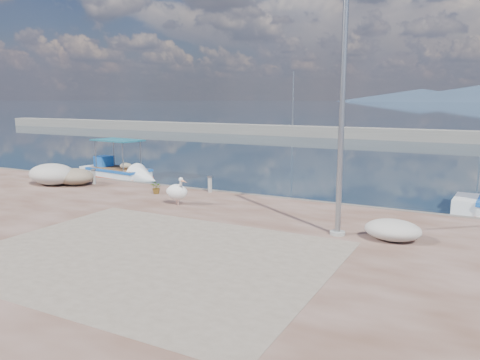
% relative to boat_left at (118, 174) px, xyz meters
% --- Properties ---
extents(ground, '(1400.00, 1400.00, 0.00)m').
position_rel_boat_left_xyz_m(ground, '(10.05, -8.01, -0.20)').
color(ground, '#162635').
rests_on(ground, ground).
extents(quay, '(44.00, 22.00, 0.50)m').
position_rel_boat_left_xyz_m(quay, '(10.05, -14.01, 0.05)').
color(quay, '#513323').
rests_on(quay, ground).
extents(quay_patch, '(9.00, 7.00, 0.01)m').
position_rel_boat_left_xyz_m(quay_patch, '(11.05, -11.01, 0.31)').
color(quay_patch, gray).
rests_on(quay_patch, quay).
extents(breakwater, '(120.00, 2.20, 7.50)m').
position_rel_boat_left_xyz_m(breakwater, '(10.05, 31.99, 0.41)').
color(breakwater, gray).
rests_on(breakwater, ground).
extents(boat_left, '(5.36, 2.36, 2.49)m').
position_rel_boat_left_xyz_m(boat_left, '(0.00, 0.00, 0.00)').
color(boat_left, white).
rests_on(boat_left, ground).
extents(pelican, '(1.13, 0.79, 1.08)m').
position_rel_boat_left_xyz_m(pelican, '(8.36, -6.02, 0.81)').
color(pelican, tan).
rests_on(pelican, quay).
extents(lamp_post, '(0.44, 0.96, 7.00)m').
position_rel_boat_left_xyz_m(lamp_post, '(14.75, -7.01, 3.60)').
color(lamp_post, gray).
rests_on(lamp_post, quay).
extents(bollard_near, '(0.23, 0.23, 0.70)m').
position_rel_boat_left_xyz_m(bollard_near, '(8.19, -3.41, 0.68)').
color(bollard_near, gray).
rests_on(bollard_near, quay).
extents(bollard_far, '(0.23, 0.23, 0.71)m').
position_rel_boat_left_xyz_m(bollard_far, '(2.44, -4.30, 0.69)').
color(bollard_far, gray).
rests_on(bollard_far, quay).
extents(potted_plant, '(0.58, 0.54, 0.54)m').
position_rel_boat_left_xyz_m(potted_plant, '(6.41, -4.74, 0.57)').
color(potted_plant, '#33722D').
rests_on(potted_plant, quay).
extents(net_pile_a, '(2.37, 1.73, 0.97)m').
position_rel_boat_left_xyz_m(net_pile_a, '(0.85, -5.28, 0.79)').
color(net_pile_a, '#BDB7AF').
rests_on(net_pile_a, quay).
extents(net_pile_d, '(1.56, 1.17, 0.59)m').
position_rel_boat_left_xyz_m(net_pile_d, '(16.27, -6.83, 0.60)').
color(net_pile_d, '#BDB7AF').
rests_on(net_pile_d, quay).
extents(net_pile_b, '(1.94, 1.51, 0.75)m').
position_rel_boat_left_xyz_m(net_pile_b, '(1.75, -4.83, 0.68)').
color(net_pile_b, tan).
rests_on(net_pile_b, quay).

